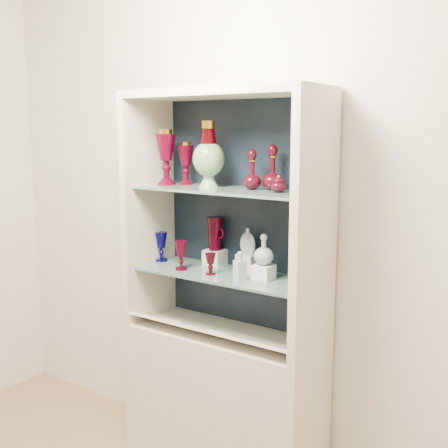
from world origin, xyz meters
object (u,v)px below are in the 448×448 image
Objects in this scene: ruby_decanter_a at (272,164)px; ruby_goblet_tall at (181,255)px; ruby_decanter_b at (252,168)px; cameo_medallion at (304,250)px; ruby_goblet_small at (210,264)px; pedestal_lamp_right at (166,157)px; cobalt_goblet at (161,247)px; pedestal_lamp_left at (186,163)px; clear_round_decanter at (264,250)px; flat_flask at (248,241)px; enamel_urn at (208,154)px; ruby_pitcher at (215,234)px; clear_square_bottle at (240,266)px; lidded_bowl at (278,183)px.

ruby_goblet_tall is at bearing -161.14° from ruby_decanter_a.
ruby_decanter_b is 0.46m from cameo_medallion.
ruby_goblet_small is at bearing -154.57° from cameo_medallion.
ruby_decanter_a is 0.66m from ruby_goblet_tall.
cobalt_goblet is at bearing 156.38° from pedestal_lamp_right.
pedestal_lamp_left reaches higher than cameo_medallion.
ruby_decanter_b is 0.39m from clear_round_decanter.
ruby_goblet_tall is (0.21, -0.09, -0.00)m from cobalt_goblet.
pedestal_lamp_right reaches higher than flat_flask.
clear_round_decanter reaches higher than cobalt_goblet.
enamel_urn reaches higher than ruby_pitcher.
flat_flask is at bearing 173.78° from ruby_decanter_a.
clear_square_bottle is at bearing -119.05° from ruby_decanter_a.
ruby_goblet_tall is at bearing -99.40° from ruby_pitcher.
lidded_bowl is at bearing 1.15° from pedestal_lamp_right.
enamel_urn reaches higher than ruby_decanter_a.
ruby_goblet_tall is (-0.35, -0.11, -0.45)m from ruby_decanter_b.
clear_round_decanter is (0.08, -0.02, -0.38)m from ruby_decanter_b.
clear_square_bottle is at bearing -3.49° from ruby_goblet_small.
lidded_bowl is 0.61× the size of flat_flask.
pedestal_lamp_right reaches higher than pedestal_lamp_left.
pedestal_lamp_left is 0.42m from ruby_decanter_b.
enamel_urn reaches higher than ruby_goblet_small.
pedestal_lamp_right is 1.39× the size of ruby_decanter_b.
ruby_decanter_a reaches higher than ruby_decanter_b.
lidded_bowl is at bearing -15.01° from flat_flask.
ruby_goblet_tall is 0.45m from clear_round_decanter.
ruby_goblet_tall is at bearing -155.69° from cameo_medallion.
ruby_goblet_small is (0.24, -0.12, -0.48)m from pedestal_lamp_left.
pedestal_lamp_right is 1.99× the size of clear_round_decanter.
ruby_pitcher is (-0.04, 0.10, -0.42)m from enamel_urn.
clear_square_bottle reaches higher than ruby_goblet_small.
pedestal_lamp_right is at bearing -178.20° from clear_round_decanter.
enamel_urn is at bearing 130.74° from ruby_goblet_small.
ruby_goblet_small is at bearing -11.97° from cobalt_goblet.
pedestal_lamp_right is 0.47m from ruby_pitcher.
clear_square_bottle is (0.27, -0.18, -0.10)m from ruby_pitcher.
cobalt_goblet is at bearing 168.03° from ruby_goblet_small.
pedestal_lamp_left is at bearing -166.65° from cameo_medallion.
clear_square_bottle is at bearing -18.67° from enamel_urn.
pedestal_lamp_right reaches higher than lidded_bowl.
lidded_bowl is 0.47× the size of ruby_pitcher.
clear_round_decanter is (0.43, 0.08, 0.07)m from ruby_goblet_tall.
flat_flask is at bearing 134.78° from ruby_decanter_b.
ruby_goblet_small is at bearing -152.24° from ruby_decanter_a.
flat_flask is at bearing 8.57° from ruby_pitcher.
enamel_urn reaches higher than clear_square_bottle.
ruby_goblet_tall is 1.11× the size of flat_flask.
cobalt_goblet is 1.49× the size of ruby_goblet_small.
ruby_goblet_tall is 0.66m from cameo_medallion.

